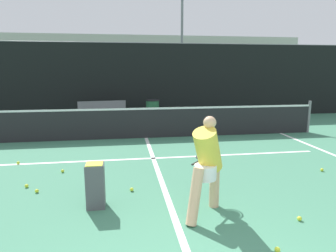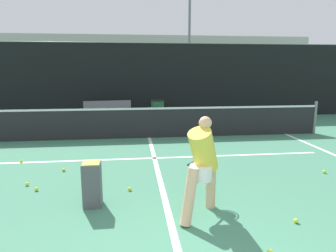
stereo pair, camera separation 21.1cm
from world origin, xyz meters
The scene contains 20 objects.
court_service_line centered at (0.00, 5.19, 0.00)m, with size 8.25×0.10×0.01m, color white.
court_center_mark centered at (0.00, 4.10, 0.00)m, with size 0.10×6.56×0.01m, color white.
net centered at (0.00, 7.38, 0.51)m, with size 11.09×0.09×1.07m.
fence_back centered at (0.00, 11.26, 1.60)m, with size 24.00×0.06×3.21m.
player_practicing centered at (0.49, 2.30, 0.79)m, with size 0.79×1.18×1.47m.
tennis_ball_scattered_1 centered at (3.42, 3.72, 0.03)m, with size 0.07×0.07×0.07m, color #D1E033.
tennis_ball_scattered_2 centered at (-1.98, 4.47, 0.03)m, with size 0.07×0.07×0.07m, color #D1E033.
tennis_ball_scattered_3 centered at (1.06, 1.22, 0.03)m, with size 0.07×0.07×0.07m, color #D1E033.
tennis_ball_scattered_5 centered at (-0.58, 3.28, 0.03)m, with size 0.07×0.07×0.07m, color #D1E033.
tennis_ball_scattered_6 centered at (1.75, 1.87, 0.03)m, with size 0.07×0.07×0.07m, color #D1E033.
tennis_ball_scattered_7 centered at (-2.22, 3.47, 0.03)m, with size 0.07×0.07×0.07m, color #D1E033.
tennis_ball_scattered_8 centered at (-2.47, 3.74, 0.03)m, with size 0.07×0.07×0.07m, color #D1E033.
tennis_ball_scattered_10 centered at (-3.08, 5.20, 0.03)m, with size 0.07×0.07×0.07m, color #D1E033.
ball_hopper centered at (-1.15, 2.76, 0.37)m, with size 0.28×0.28×0.71m.
courtside_bench centered at (-1.49, 10.32, 0.48)m, with size 1.91×0.61×0.86m.
trash_bin centered at (0.52, 10.41, 0.44)m, with size 0.56×0.56×0.88m.
parked_car centered at (-0.12, 13.69, 0.59)m, with size 1.63×4.40×1.40m.
floodlight_mast centered at (3.25, 18.05, 5.82)m, with size 1.10×0.24×9.27m.
tree_west centered at (-4.75, 15.67, 2.85)m, with size 2.80×2.80×3.35m.
building_far centered at (0.00, 29.98, 2.69)m, with size 36.00×2.40×5.38m, color #B2ADA3.
Camera 1 is at (-0.70, -1.73, 2.14)m, focal length 32.00 mm.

